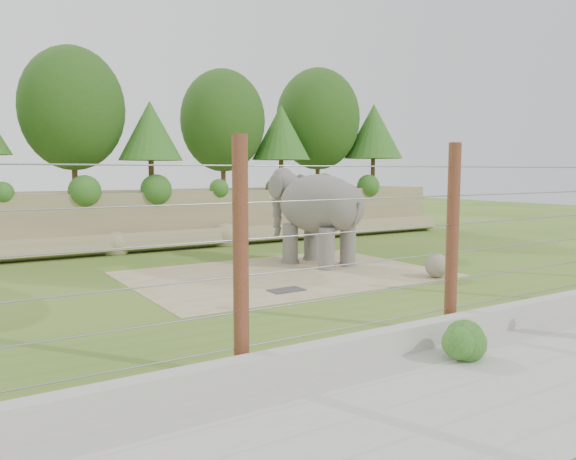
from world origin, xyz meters
TOP-DOWN VIEW (x-y plane):
  - ground at (0.00, 0.00)m, footprint 90.00×90.00m
  - back_embankment at (0.59, 12.68)m, footprint 30.00×5.52m
  - dirt_patch at (0.50, 3.00)m, footprint 10.00×7.00m
  - drain_grate at (-0.84, 0.75)m, footprint 1.00×0.60m
  - elephant at (2.58, 4.00)m, footprint 2.62×4.54m
  - stone_ball at (4.30, -0.12)m, footprint 0.76×0.76m
  - retaining_wall at (0.00, -5.00)m, footprint 26.00×0.35m
  - walkway at (0.00, -7.00)m, footprint 26.00×4.00m
  - barrier_fence at (0.00, -4.50)m, footprint 20.26×0.26m
  - walkway_shrub at (-1.21, -5.80)m, footprint 0.73×0.73m

SIDE VIEW (x-z plane):
  - ground at x=0.00m, z-range 0.00..0.00m
  - walkway at x=0.00m, z-range 0.00..0.01m
  - dirt_patch at x=0.50m, z-range 0.00..0.02m
  - drain_grate at x=-0.84m, z-range 0.02..0.05m
  - retaining_wall at x=0.00m, z-range 0.00..0.50m
  - walkway_shrub at x=-1.21m, z-range 0.01..0.74m
  - stone_ball at x=4.30m, z-range 0.02..0.78m
  - elephant at x=2.58m, z-range 0.00..3.46m
  - barrier_fence at x=0.00m, z-range 0.00..4.00m
  - back_embankment at x=0.59m, z-range -0.42..8.35m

